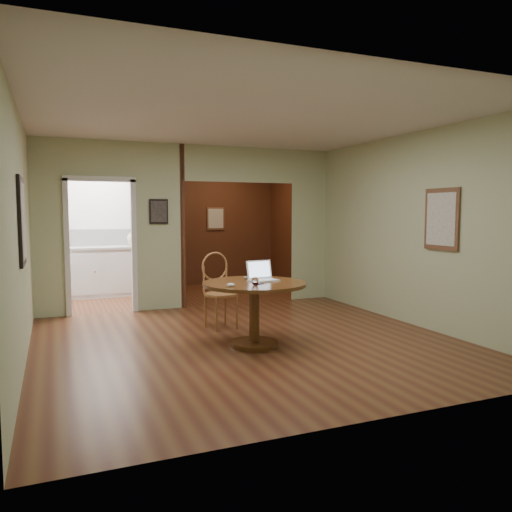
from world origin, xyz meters
name	(u,v)px	position (x,y,z in m)	size (l,w,h in m)	color
floor	(250,342)	(0.00, 0.00, 0.00)	(5.00, 5.00, 0.00)	#4F2416
room_shell	(159,230)	(-0.47, 3.10, 1.29)	(5.20, 7.50, 5.00)	silver
dining_table	(254,299)	(0.00, -0.17, 0.57)	(1.22, 1.22, 0.76)	#5F3117
chair	(219,286)	(-0.11, 0.89, 0.58)	(0.52, 0.52, 1.04)	#A05A38
open_laptop	(262,275)	(0.14, -0.04, 0.83)	(0.36, 0.33, 0.24)	white
closed_laptop	(258,278)	(0.14, 0.08, 0.78)	(0.33, 0.21, 0.03)	#AAAAAE
mouse	(231,285)	(-0.38, -0.40, 0.79)	(0.10, 0.06, 0.04)	white
wine_glass	(255,281)	(-0.08, -0.39, 0.81)	(0.08, 0.08, 0.09)	white
pen	(260,284)	(-0.01, -0.35, 0.77)	(0.01, 0.01, 0.14)	#0C0F55
kitchen_cabinet	(102,271)	(-1.35, 4.20, 0.47)	(2.06, 0.60, 0.94)	silver
grocery_bag	(134,239)	(-0.74, 4.20, 1.08)	(0.28, 0.24, 0.28)	beige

